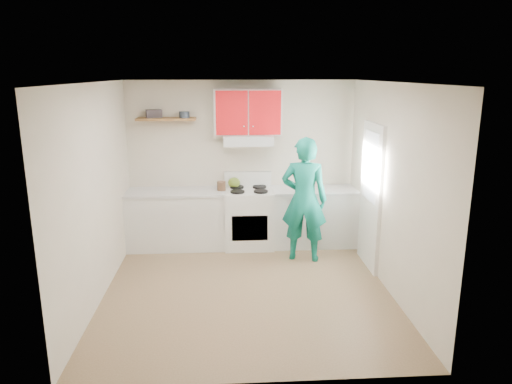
{
  "coord_description": "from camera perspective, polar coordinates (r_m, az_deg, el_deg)",
  "views": [
    {
      "loc": [
        -0.24,
        -5.59,
        2.71
      ],
      "look_at": [
        0.15,
        0.55,
        1.15
      ],
      "focal_mm": 33.14,
      "sensor_mm": 36.0,
      "label": 1
    }
  ],
  "objects": [
    {
      "name": "crock",
      "position": [
        7.38,
        -4.2,
        0.66
      ],
      "size": [
        0.16,
        0.16,
        0.16
      ],
      "primitive_type": "cylinder",
      "rotation": [
        0.0,
        0.0,
        0.2
      ],
      "color": "#4A3220",
      "rests_on": "counter_left"
    },
    {
      "name": "books",
      "position": [
        7.48,
        -12.22,
        9.22
      ],
      "size": [
        0.27,
        0.22,
        0.12
      ],
      "primitive_type": "cube",
      "rotation": [
        0.0,
        0.0,
        0.27
      ],
      "color": "#393338",
      "rests_on": "shelf"
    },
    {
      "name": "tin",
      "position": [
        7.37,
        -8.65,
        9.22
      ],
      "size": [
        0.17,
        0.17,
        0.1
      ],
      "primitive_type": "cylinder",
      "rotation": [
        0.0,
        0.0,
        -0.09
      ],
      "color": "#333D4C",
      "rests_on": "shelf"
    },
    {
      "name": "counter_right",
      "position": [
        7.66,
        6.92,
        -3.03
      ],
      "size": [
        1.32,
        0.6,
        0.9
      ],
      "primitive_type": "cube",
      "color": "silver",
      "rests_on": "floor"
    },
    {
      "name": "right_wall",
      "position": [
        6.12,
        15.96,
        0.34
      ],
      "size": [
        0.04,
        3.8,
        2.6
      ],
      "primitive_type": "cube",
      "color": "beige",
      "rests_on": "floor"
    },
    {
      "name": "kettle",
      "position": [
        7.54,
        -2.67,
        1.13
      ],
      "size": [
        0.23,
        0.23,
        0.17
      ],
      "primitive_type": "ellipsoid",
      "rotation": [
        0.0,
        0.0,
        0.19
      ],
      "color": "olive",
      "rests_on": "stove"
    },
    {
      "name": "back_wall",
      "position": [
        7.63,
        -1.77,
        3.57
      ],
      "size": [
        3.6,
        0.04,
        2.6
      ],
      "primitive_type": "cube",
      "color": "beige",
      "rests_on": "floor"
    },
    {
      "name": "range_hood",
      "position": [
        7.35,
        -0.95,
        6.29
      ],
      "size": [
        0.76,
        0.44,
        0.15
      ],
      "primitive_type": "cube",
      "color": "silver",
      "rests_on": "back_wall"
    },
    {
      "name": "floor",
      "position": [
        6.22,
        -1.08,
        -11.62
      ],
      "size": [
        3.8,
        3.8,
        0.0
      ],
      "primitive_type": "plane",
      "color": "brown",
      "rests_on": "ground"
    },
    {
      "name": "door_glass",
      "position": [
        6.72,
        13.67,
        3.01
      ],
      "size": [
        0.01,
        0.55,
        0.95
      ],
      "primitive_type": "cube",
      "color": "white",
      "rests_on": "door"
    },
    {
      "name": "upper_cabinets",
      "position": [
        7.36,
        -0.99,
        9.63
      ],
      "size": [
        1.02,
        0.33,
        0.7
      ],
      "primitive_type": "cube",
      "color": "red",
      "rests_on": "back_wall"
    },
    {
      "name": "front_wall",
      "position": [
        3.96,
        0.07,
        -6.67
      ],
      "size": [
        3.6,
        0.04,
        2.6
      ],
      "primitive_type": "cube",
      "color": "beige",
      "rests_on": "floor"
    },
    {
      "name": "ceiling",
      "position": [
        5.6,
        -1.21,
        13.09
      ],
      "size": [
        3.6,
        3.8,
        0.04
      ],
      "primitive_type": "cube",
      "color": "white",
      "rests_on": "floor"
    },
    {
      "name": "person",
      "position": [
        6.89,
        5.83,
        -0.92
      ],
      "size": [
        0.76,
        0.59,
        1.83
      ],
      "primitive_type": "imported",
      "rotation": [
        0.0,
        0.0,
        2.89
      ],
      "color": "#0D7665",
      "rests_on": "floor"
    },
    {
      "name": "cutting_board",
      "position": [
        7.43,
        4.29,
        0.16
      ],
      "size": [
        0.32,
        0.26,
        0.02
      ],
      "primitive_type": "cube",
      "rotation": [
        0.0,
        0.0,
        0.22
      ],
      "color": "olive",
      "rests_on": "counter_right"
    },
    {
      "name": "left_wall",
      "position": [
        5.97,
        -18.66,
        -0.19
      ],
      "size": [
        0.04,
        3.8,
        2.6
      ],
      "primitive_type": "cube",
      "color": "beige",
      "rests_on": "floor"
    },
    {
      "name": "shelf",
      "position": [
        7.43,
        -10.78,
        8.66
      ],
      "size": [
        0.9,
        0.3,
        0.04
      ],
      "primitive_type": "cube",
      "color": "brown",
      "rests_on": "back_wall"
    },
    {
      "name": "door",
      "position": [
        6.82,
        13.68,
        -0.5
      ],
      "size": [
        0.05,
        0.85,
        2.05
      ],
      "primitive_type": "cube",
      "color": "white",
      "rests_on": "floor"
    },
    {
      "name": "silicone_mat",
      "position": [
        7.59,
        10.21,
        0.24
      ],
      "size": [
        0.34,
        0.31,
        0.01
      ],
      "primitive_type": "cube",
      "rotation": [
        0.0,
        0.0,
        -0.31
      ],
      "color": "#B21218",
      "rests_on": "counter_right"
    },
    {
      "name": "stove",
      "position": [
        7.52,
        -0.88,
        -3.18
      ],
      "size": [
        0.76,
        0.65,
        0.92
      ],
      "primitive_type": "cube",
      "color": "white",
      "rests_on": "floor"
    },
    {
      "name": "counter_left",
      "position": [
        7.58,
        -9.54,
        -3.32
      ],
      "size": [
        1.52,
        0.6,
        0.9
      ],
      "primitive_type": "cube",
      "color": "silver",
      "rests_on": "floor"
    }
  ]
}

